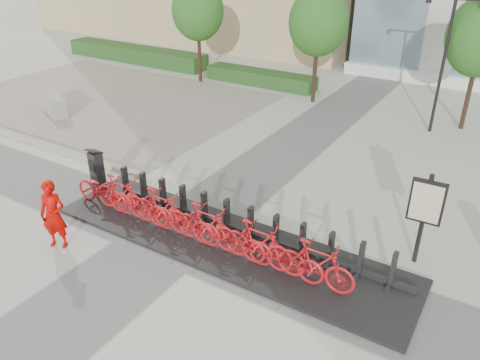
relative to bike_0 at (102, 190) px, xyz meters
The scene contains 24 objects.
ground 2.66m from the bike_0, ahead, with size 120.00×120.00×0.00m, color #B9BDA1.
gravel_patch 10.24m from the bike_0, 136.39° to the left, with size 14.00×14.00×0.00m, color slate.
curb 7.67m from the bike_0, 165.24° to the left, with size 14.00×0.25×0.15m, color gray.
hedge_a 17.71m from the bike_0, 130.07° to the left, with size 10.00×1.40×0.90m, color #183E16.
hedge_b 13.47m from the bike_0, 100.27° to the left, with size 6.00×1.20×0.70m, color #183E16.
tree_0 13.54m from the bike_0, 114.14° to the left, with size 2.60×2.60×5.10m.
tree_1 12.47m from the bike_0, 84.78° to the left, with size 2.60×2.60×5.10m.
streetlamp 13.12m from the bike_0, 59.15° to the left, with size 2.00×0.20×5.00m.
dock_pad 3.95m from the bike_0, ahead, with size 9.60×2.40×0.08m, color black.
dock_rail_posts 4.05m from the bike_0, 11.77° to the left, with size 8.02×0.50×0.85m, color black, non-canonical shape.
bike_0 is the anchor object (origin of this frame).
bike_1 0.72m from the bike_0, ahead, with size 0.52×1.83×1.10m, color red.
bike_2 1.44m from the bike_0, ahead, with size 0.66×1.89×0.99m, color red.
bike_3 2.16m from the bike_0, ahead, with size 0.52×1.83×1.10m, color red.
bike_4 2.88m from the bike_0, ahead, with size 0.66×1.89×0.99m, color red.
bike_5 3.60m from the bike_0, ahead, with size 0.52×1.83×1.10m, color red.
bike_6 4.32m from the bike_0, ahead, with size 0.66×1.89×0.99m, color red.
bike_7 5.04m from the bike_0, ahead, with size 0.52×1.83×1.10m, color red.
bike_8 5.76m from the bike_0, ahead, with size 0.66×1.89×0.99m, color red.
bike_9 6.48m from the bike_0, ahead, with size 0.52×1.83×1.10m, color red.
kiosk 1.00m from the bike_0, 143.88° to the left, with size 0.44×0.38×1.36m.
worker_red 1.97m from the bike_0, 78.01° to the right, with size 0.66×0.43×1.80m, color #B50300.
jersey_barrier 9.09m from the bike_0, 149.76° to the left, with size 2.14×0.58×0.83m, color #A6A398.
map_sign 8.47m from the bike_0, 14.78° to the left, with size 0.76×0.15×2.32m.
Camera 1 is at (6.75, -7.77, 6.92)m, focal length 35.00 mm.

